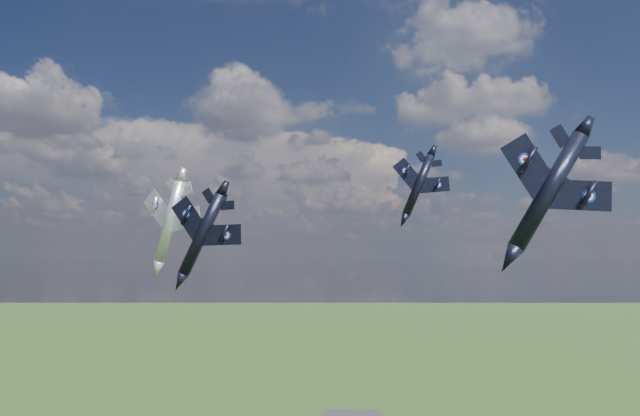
# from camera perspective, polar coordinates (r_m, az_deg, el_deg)

# --- Properties ---
(jet_lead_navy) EXTENTS (13.37, 16.77, 7.70)m
(jet_lead_navy) POSITION_cam_1_polar(r_m,az_deg,el_deg) (79.54, -10.72, -2.34)
(jet_lead_navy) COLOR black
(jet_right_navy) EXTENTS (12.42, 16.63, 8.74)m
(jet_right_navy) POSITION_cam_1_polar(r_m,az_deg,el_deg) (58.90, 20.16, 1.45)
(jet_right_navy) COLOR black
(jet_high_navy) EXTENTS (11.48, 14.75, 6.57)m
(jet_high_navy) POSITION_cam_1_polar(r_m,az_deg,el_deg) (98.01, 9.00, 2.11)
(jet_high_navy) COLOR black
(jet_left_silver) EXTENTS (17.42, 19.46, 6.72)m
(jet_left_silver) POSITION_cam_1_polar(r_m,az_deg,el_deg) (88.76, -13.57, -1.20)
(jet_left_silver) COLOR #A9ABB4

